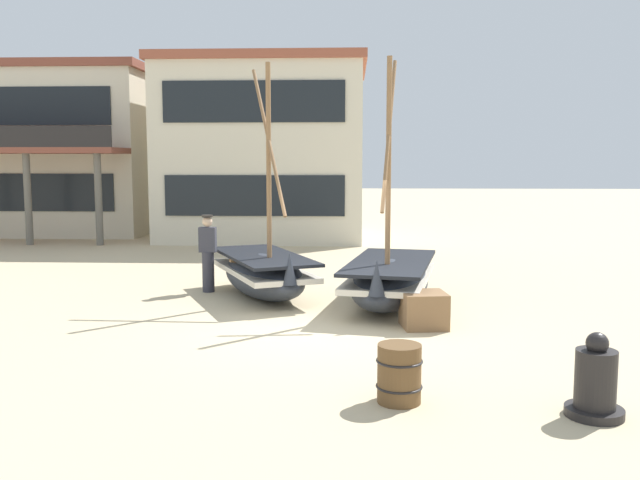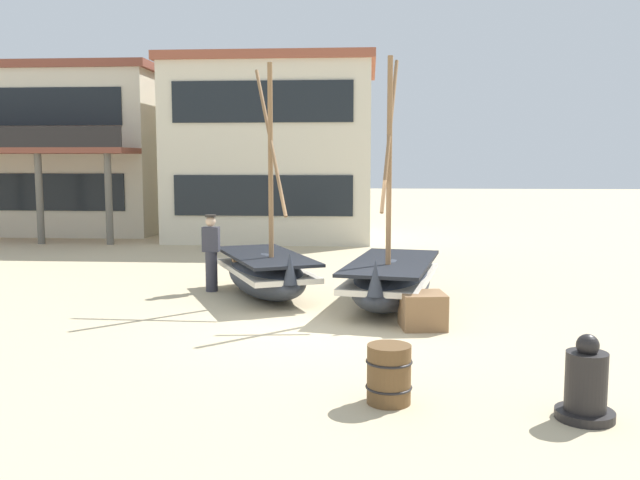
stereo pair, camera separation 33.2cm
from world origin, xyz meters
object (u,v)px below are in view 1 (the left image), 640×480
Objects in this scene: wooden_barrel at (399,373)px; cargo_crate at (424,310)px; capstan_winch at (595,383)px; harbor_building_annex at (48,151)px; fisherman_by_hull at (208,254)px; harbor_building_main at (266,150)px; fishing_boat_centre_large at (264,273)px; fishing_boat_near_left at (390,280)px.

cargo_crate is (0.68, 3.70, -0.04)m from wooden_barrel.
capstan_winch is at bearing -9.20° from wooden_barrel.
capstan_winch is 0.11× the size of harbor_building_annex.
fisherman_by_hull reaches higher than cargo_crate.
harbor_building_annex is (-12.77, 19.25, 2.91)m from wooden_barrel.
fisherman_by_hull is at bearing -89.38° from harbor_building_main.
harbor_building_main is (-4.49, 14.21, 2.94)m from cargo_crate.
harbor_building_annex is at bearing 171.57° from harbor_building_main.
wooden_barrel is (2.41, -6.23, -0.16)m from fishing_boat_centre_large.
fishing_boat_near_left is at bearing -72.17° from harbor_building_main.
fishing_boat_centre_large is 8.01m from capstan_winch.
harbor_building_main is at bearing -8.43° from harbor_building_annex.
fishing_boat_near_left is 19.13m from harbor_building_annex.
fishing_boat_near_left is 2.72m from fishing_boat_centre_large.
harbor_building_annex is at bearing 133.24° from fishing_boat_near_left.
fishing_boat_centre_large is 6.84× the size of wooden_barrel.
harbor_building_annex reaches higher than fishing_boat_centre_large.
fishing_boat_centre_large is at bearing -20.79° from fisherman_by_hull.
cargo_crate is at bearing 110.05° from capstan_winch.
fishing_boat_near_left is 13.37m from harbor_building_main.
fishing_boat_centre_large reaches higher than capstan_winch.
cargo_crate is 0.08× the size of harbor_building_annex.
fishing_boat_centre_large is 4.97× the size of capstan_winch.
harbor_building_annex reaches higher than cargo_crate.
harbor_building_main reaches higher than fishing_boat_near_left.
capstan_winch is at bearing -69.95° from cargo_crate.
harbor_building_annex reaches higher than fishing_boat_near_left.
harbor_building_main is at bearing 107.83° from fishing_boat_near_left.
capstan_winch is (4.57, -6.58, -0.14)m from fishing_boat_centre_large.
cargo_crate is at bearing 79.67° from wooden_barrel.
harbor_building_annex is (-8.96, 1.33, 0.01)m from harbor_building_main.
fisherman_by_hull is 9.18m from capstan_winch.
harbor_building_annex reaches higher than fisherman_by_hull.
fishing_boat_near_left is 6.13m from capstan_winch.
fishing_boat_centre_large is at bearing -83.17° from harbor_building_main.
wooden_barrel is (-2.15, 0.35, -0.03)m from capstan_winch.
fisherman_by_hull is at bearing 162.04° from fishing_boat_near_left.
capstan_winch is 1.31× the size of cargo_crate.
wooden_barrel is at bearing -56.43° from harbor_building_annex.
fishing_boat_near_left reaches higher than wooden_barrel.
fisherman_by_hull is 0.19× the size of harbor_building_annex.
fishing_boat_near_left is 4.98× the size of capstan_winch.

